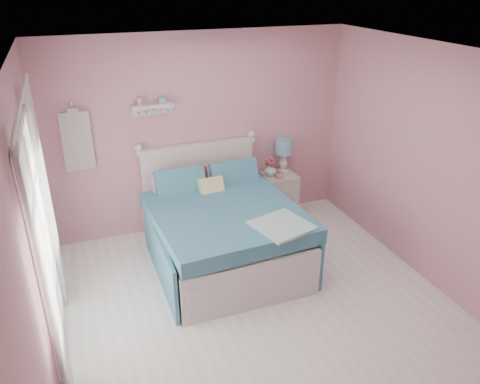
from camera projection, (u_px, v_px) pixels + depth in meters
floor at (267, 319)px, 4.80m from camera, size 4.50×4.50×0.00m
room_shell at (272, 177)px, 4.13m from camera, size 4.50×4.50×4.50m
bed at (222, 230)px, 5.64m from camera, size 1.71×2.09×1.19m
nightstand at (279, 195)px, 6.70m from camera, size 0.45×0.45×0.65m
table_lamp at (284, 149)px, 6.55m from camera, size 0.24×0.24×0.47m
vase at (271, 170)px, 6.50m from camera, size 0.20×0.20×0.17m
teacup at (279, 175)px, 6.43m from camera, size 0.14×0.14×0.08m
roses at (271, 161)px, 6.44m from camera, size 0.14×0.11×0.12m
wall_shelf at (152, 107)px, 5.72m from camera, size 0.50×0.15×0.25m
hanging_dress at (77, 142)px, 5.56m from camera, size 0.34×0.03×0.72m
french_door at (44, 246)px, 4.06m from camera, size 0.04×1.32×2.16m
curtain_near at (48, 283)px, 3.40m from camera, size 0.04×0.40×2.32m
curtain_far at (48, 199)px, 4.66m from camera, size 0.04×0.40×2.32m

